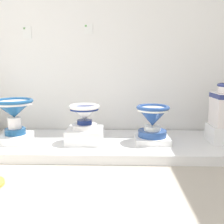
{
  "coord_description": "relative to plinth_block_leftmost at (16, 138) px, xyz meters",
  "views": [
    {
      "loc": [
        1.81,
        -0.25,
        0.92
      ],
      "look_at": [
        1.73,
        2.46,
        0.43
      ],
      "focal_mm": 39.97,
      "sensor_mm": 36.0,
      "label": 1
    }
  ],
  "objects": [
    {
      "name": "wall_back",
      "position": [
        1.15,
        0.61,
        1.31
      ],
      "size": [
        3.82,
        0.06,
        2.91
      ],
      "primitive_type": "cube",
      "color": "white",
      "rests_on": "ground_plane"
    },
    {
      "name": "display_platform",
      "position": [
        1.15,
        0.07,
        -0.09
      ],
      "size": [
        3.09,
        0.97,
        0.1
      ],
      "primitive_type": "cube",
      "color": "white",
      "rests_on": "ground_plane"
    },
    {
      "name": "plinth_block_leftmost",
      "position": [
        0.0,
        0.0,
        0.0
      ],
      "size": [
        0.3,
        0.37,
        0.08
      ],
      "primitive_type": "cube",
      "color": "white",
      "rests_on": "display_platform"
    },
    {
      "name": "antique_toilet_leftmost",
      "position": [
        0.0,
        0.0,
        0.32
      ],
      "size": [
        0.42,
        0.42,
        0.39
      ],
      "color": "#1D5083",
      "rests_on": "plinth_block_leftmost"
    },
    {
      "name": "plinth_block_rightmost",
      "position": [
        0.77,
        0.0,
        0.04
      ],
      "size": [
        0.39,
        0.36,
        0.16
      ],
      "primitive_type": "cube",
      "color": "white",
      "rests_on": "display_platform"
    },
    {
      "name": "antique_toilet_rightmost",
      "position": [
        0.77,
        0.0,
        0.28
      ],
      "size": [
        0.33,
        0.33,
        0.26
      ],
      "color": "white",
      "rests_on": "plinth_block_rightmost"
    },
    {
      "name": "plinth_block_slender_white",
      "position": [
        1.51,
        0.03,
        -0.01
      ],
      "size": [
        0.37,
        0.35,
        0.06
      ],
      "primitive_type": "cube",
      "color": "white",
      "rests_on": "display_platform"
    },
    {
      "name": "antique_toilet_slender_white",
      "position": [
        1.51,
        0.03,
        0.23
      ],
      "size": [
        0.36,
        0.36,
        0.34
      ],
      "color": "#26488C",
      "rests_on": "plinth_block_slender_white"
    },
    {
      "name": "info_placard_first",
      "position": [
        -0.01,
        0.57,
        1.21
      ],
      "size": [
        0.1,
        0.01,
        0.16
      ],
      "color": "white"
    },
    {
      "name": "info_placard_second",
      "position": [
        0.76,
        0.57,
        1.24
      ],
      "size": [
        0.1,
        0.01,
        0.12
      ],
      "color": "white"
    }
  ]
}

